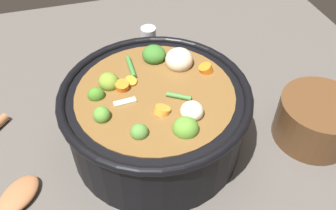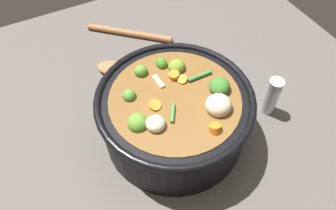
% 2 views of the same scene
% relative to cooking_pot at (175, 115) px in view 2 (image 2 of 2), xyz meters
% --- Properties ---
extents(ground_plane, '(1.10, 1.10, 0.00)m').
position_rel_cooking_pot_xyz_m(ground_plane, '(0.00, -0.00, -0.07)').
color(ground_plane, '#514C47').
extents(cooking_pot, '(0.31, 0.31, 0.15)m').
position_rel_cooking_pot_xyz_m(cooking_pot, '(0.00, 0.00, 0.00)').
color(cooking_pot, black).
rests_on(cooking_pot, ground_plane).
extents(wooden_spoon, '(0.24, 0.24, 0.02)m').
position_rel_cooking_pot_xyz_m(wooden_spoon, '(0.01, -0.29, -0.06)').
color(wooden_spoon, '#9F633D').
rests_on(wooden_spoon, ground_plane).
extents(salt_shaker, '(0.03, 0.03, 0.10)m').
position_rel_cooking_pot_xyz_m(salt_shaker, '(-0.22, 0.04, -0.02)').
color(salt_shaker, silver).
rests_on(salt_shaker, ground_plane).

